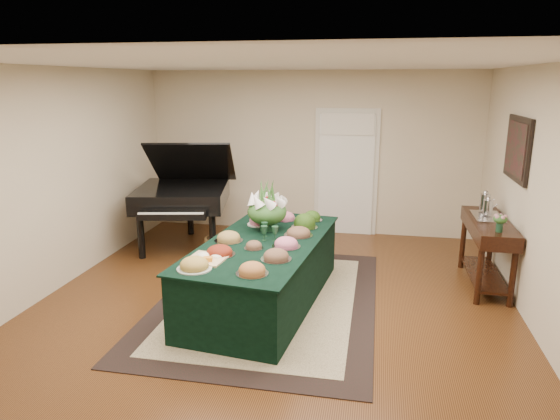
% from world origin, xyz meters
% --- Properties ---
extents(ground, '(6.00, 6.00, 0.00)m').
position_xyz_m(ground, '(0.00, 0.00, 0.00)').
color(ground, black).
rests_on(ground, ground).
extents(area_rug, '(2.50, 3.50, 0.01)m').
position_xyz_m(area_rug, '(-0.10, 0.05, 0.01)').
color(area_rug, black).
rests_on(area_rug, ground).
extents(kitchen_doorway, '(1.05, 0.07, 2.10)m').
position_xyz_m(kitchen_doorway, '(0.60, 2.97, 1.02)').
color(kitchen_doorway, beige).
rests_on(kitchen_doorway, ground).
extents(buffet_table, '(1.51, 2.70, 0.76)m').
position_xyz_m(buffet_table, '(-0.13, -0.01, 0.38)').
color(buffet_table, black).
rests_on(buffet_table, ground).
extents(food_platters, '(1.20, 2.25, 0.14)m').
position_xyz_m(food_platters, '(-0.09, 0.00, 0.80)').
color(food_platters, '#B7B8C1').
rests_on(food_platters, buffet_table).
extents(cutting_board, '(0.42, 0.42, 0.10)m').
position_xyz_m(cutting_board, '(-0.56, -0.70, 0.79)').
color(cutting_board, tan).
rests_on(cutting_board, buffet_table).
extents(green_goblets, '(0.23, 0.22, 0.18)m').
position_xyz_m(green_goblets, '(-0.09, 0.06, 0.85)').
color(green_goblets, '#163722').
rests_on(green_goblets, buffet_table).
extents(floral_centerpiece, '(0.50, 0.50, 0.50)m').
position_xyz_m(floral_centerpiece, '(-0.19, 0.43, 1.05)').
color(floral_centerpiece, '#163722').
rests_on(floral_centerpiece, buffet_table).
extents(grand_piano, '(1.64, 1.83, 1.67)m').
position_xyz_m(grand_piano, '(-1.81, 1.77, 0.83)').
color(grand_piano, black).
rests_on(grand_piano, ground).
extents(wicker_basket, '(0.39, 0.39, 0.24)m').
position_xyz_m(wicker_basket, '(-1.20, 1.53, 0.12)').
color(wicker_basket, '#AC8245').
rests_on(wicker_basket, ground).
extents(mahogany_sideboard, '(0.45, 1.43, 0.86)m').
position_xyz_m(mahogany_sideboard, '(2.50, 1.02, 0.67)').
color(mahogany_sideboard, black).
rests_on(mahogany_sideboard, ground).
extents(tea_service, '(0.34, 0.58, 0.30)m').
position_xyz_m(tea_service, '(2.50, 1.27, 0.98)').
color(tea_service, '#B7B8C1').
rests_on(tea_service, mahogany_sideboard).
extents(pink_bouquet, '(0.17, 0.17, 0.22)m').
position_xyz_m(pink_bouquet, '(2.50, 0.52, 1.00)').
color(pink_bouquet, '#163722').
rests_on(pink_bouquet, mahogany_sideboard).
extents(wall_painting, '(0.05, 0.95, 0.75)m').
position_xyz_m(wall_painting, '(2.72, 1.02, 1.75)').
color(wall_painting, black).
rests_on(wall_painting, ground).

